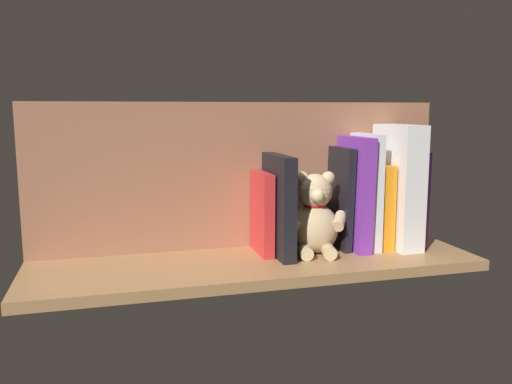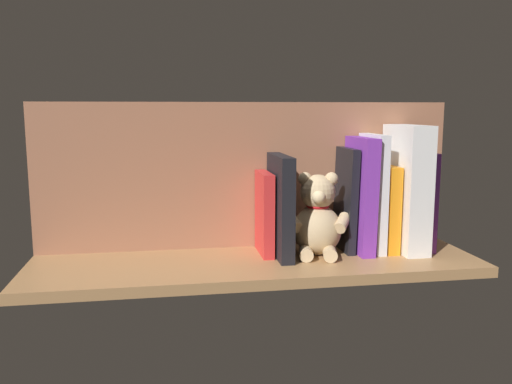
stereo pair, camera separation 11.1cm
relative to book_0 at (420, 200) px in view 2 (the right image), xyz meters
The scene contains 11 objects.
ground_plane 41.11cm from the book_0, ahead, with size 95.25×27.96×2.20cm, color #A87A4C.
shelf_back_panel 40.19cm from the book_0, 11.19° to the right, with size 95.25×1.50×33.33cm, color #9E6448.
book_0 is the anchor object (origin of this frame).
dictionary_thick_white 5.41cm from the book_0, 18.53° to the left, with size 5.47×15.80×28.28cm, color white.
book_1 8.87cm from the book_0, ahead, with size 2.66×13.12×19.34cm, color orange.
book_2 11.86cm from the book_0, ahead, with size 2.29×13.21×26.27cm, color silver.
book_3 14.92cm from the book_0, ahead, with size 3.09×14.27×25.60cm, color purple.
book_4 17.71cm from the book_0, ahead, with size 1.77×11.59×23.18cm, color black.
teddy_bear 25.47cm from the book_0, ahead, with size 14.47×13.32×18.30cm.
book_5 33.32cm from the book_0, ahead, with size 2.89×16.34×22.04cm, color black.
book_6 36.43cm from the book_0, ahead, with size 2.38×11.75×18.13cm, color red.
Camera 2 is at (18.42, 108.33, 31.78)cm, focal length 37.29 mm.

